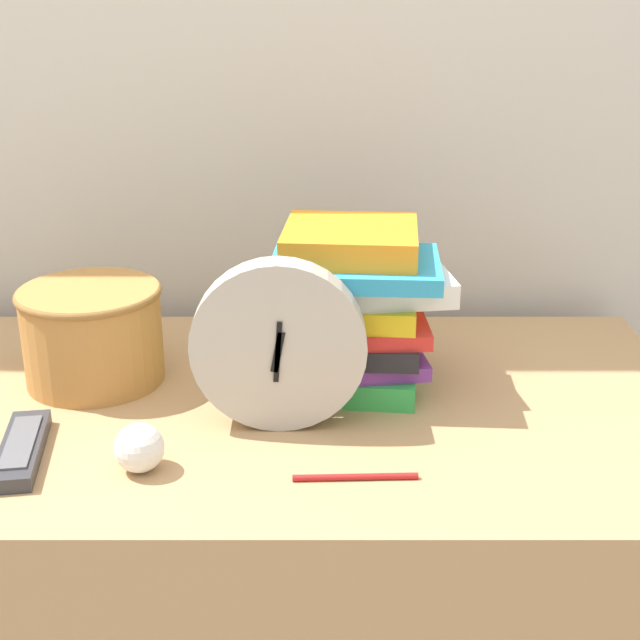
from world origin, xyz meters
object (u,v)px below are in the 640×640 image
Objects in this scene: desk_clock at (282,346)px; basket at (96,331)px; tv_remote at (25,448)px; pen at (358,477)px; book_stack at (355,306)px; crumpled_paper_ball at (142,447)px.

desk_clock is 0.32m from basket.
tv_remote is 0.43m from pen.
book_stack reaches higher than crumpled_paper_ball.
desk_clock is 1.52× the size of pen.
tv_remote is 0.16m from crumpled_paper_ball.
basket is (-0.38, 0.01, -0.05)m from book_stack.
crumpled_paper_ball is at bearing 174.92° from pen.
desk_clock is 1.26× the size of tv_remote.
basket is at bearing 143.04° from pen.
book_stack is at bearing 42.81° from crumpled_paper_ball.
basket is 0.29m from crumpled_paper_ball.
pen is (0.26, -0.02, -0.03)m from crumpled_paper_ball.
book_stack is at bearing 52.33° from desk_clock.
basket is 3.41× the size of crumpled_paper_ball.
desk_clock reaches higher than tv_remote.
desk_clock is at bearing -127.67° from book_stack.
crumpled_paper_ball reaches higher than pen.
pen is (0.10, -0.14, -0.11)m from desk_clock.
desk_clock reaches higher than crumpled_paper_ball.
book_stack is (0.10, 0.13, 0.01)m from desk_clock.
tv_remote is at bearing 172.47° from pen.
tv_remote is 2.99× the size of crumpled_paper_ball.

